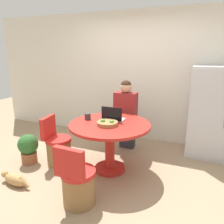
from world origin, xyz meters
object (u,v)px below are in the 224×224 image
Objects in this scene: laptop at (113,117)px; refrigerator at (210,112)px; fruit_bowl at (107,123)px; potted_plant at (28,148)px; cat at (15,179)px; dining_table at (110,134)px; person_seated at (126,112)px; chair_near_camera at (78,184)px; chair_left_side at (58,148)px.

refrigerator is at bearing -144.59° from laptop.
fruit_bowl is 0.62× the size of potted_plant.
fruit_bowl is 1.46m from potted_plant.
potted_plant reaches higher than cat.
dining_table is 2.30× the size of cat.
person_seated is at bearing 40.44° from potted_plant.
fruit_bowl is at bearing 91.35° from person_seated.
chair_near_camera is at bearing 89.12° from person_seated.
chair_left_side is 1.36m from person_seated.
person_seated reaches higher than cat.
chair_near_camera is at bearing -92.64° from dining_table.
chair_near_camera is 1.18m from laptop.
person_seated is 4.00× the size of laptop.
laptop is at bearing 92.80° from fruit_bowl.
refrigerator is at bearing -135.09° from cat.
potted_plant is (-1.30, 0.59, 0.00)m from chair_near_camera.
chair_near_camera is (-1.44, -2.05, -0.52)m from refrigerator.
fruit_bowl is at bearing -138.55° from cat.
chair_near_camera is at bearing 88.04° from laptop.
refrigerator is 1.88m from fruit_bowl.
person_seated is (0.03, 1.72, 0.46)m from chair_near_camera.
person_seated is 0.68m from laptop.
dining_table is 0.94m from chair_left_side.
person_seated is 2.67× the size of potted_plant.
refrigerator is 1.98× the size of chair_left_side.
chair_left_side is 1.51× the size of cat.
chair_near_camera is at bearing -24.51° from potted_plant.
chair_near_camera is 1.05m from cat.
laptop is at bearing -89.32° from chair_near_camera.
person_seated reaches higher than chair_left_side.
dining_table is (-1.40, -1.16, -0.20)m from refrigerator.
chair_left_side is at bearing -172.30° from dining_table.
refrigerator reaches higher than chair_left_side.
refrigerator is 3.18× the size of potted_plant.
cat is at bearing -140.70° from dining_table.
refrigerator is at bearing 28.01° from potted_plant.
fruit_bowl reaches higher than chair_left_side.
chair_left_side reaches higher than dining_table.
person_seated is (-0.01, 0.83, 0.14)m from dining_table.
refrigerator is 4.77× the size of laptop.
potted_plant is (-1.34, -0.20, -0.53)m from fruit_bowl.
person_seated reaches higher than laptop.
chair_near_camera is at bearing -175.15° from cat.
person_seated is 0.93m from fruit_bowl.
laptop reaches higher than cat.
laptop is at bearing 18.90° from potted_plant.
fruit_bowl reaches higher than chair_near_camera.
dining_table is at bearing 12.47° from potted_plant.
chair_near_camera reaches higher than cat.
chair_near_camera reaches higher than potted_plant.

